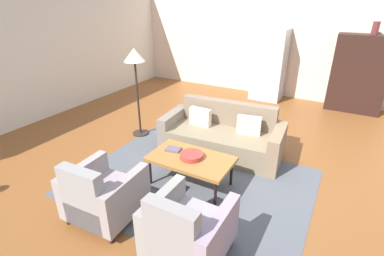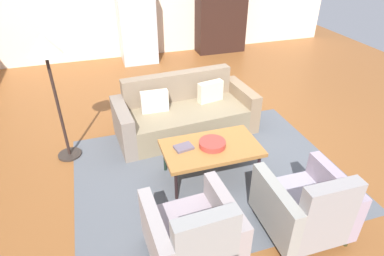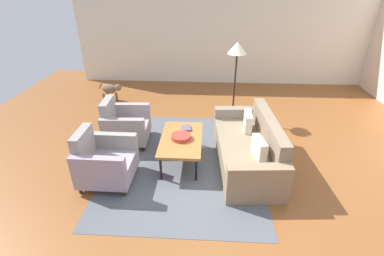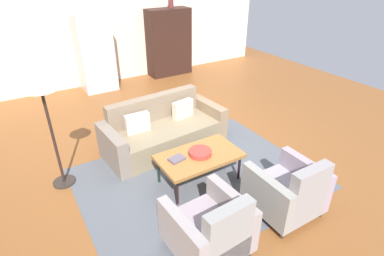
% 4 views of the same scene
% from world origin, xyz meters
% --- Properties ---
extents(ground_plane, '(11.16, 11.16, 0.00)m').
position_xyz_m(ground_plane, '(0.00, 0.00, 0.00)').
color(ground_plane, brown).
extents(wall_back, '(9.30, 0.12, 2.80)m').
position_xyz_m(wall_back, '(0.00, 4.17, 1.40)').
color(wall_back, beige).
rests_on(wall_back, ground).
extents(area_rug, '(3.40, 2.60, 0.01)m').
position_xyz_m(area_rug, '(-0.39, -0.74, 0.00)').
color(area_rug, '#52565D').
rests_on(area_rug, ground).
extents(couch, '(2.16, 1.05, 0.86)m').
position_xyz_m(couch, '(-0.40, 0.39, 0.29)').
color(couch, '#817156').
rests_on(couch, ground).
extents(coffee_table, '(1.20, 0.70, 0.46)m').
position_xyz_m(coffee_table, '(-0.39, -0.79, 0.42)').
color(coffee_table, black).
rests_on(coffee_table, ground).
extents(armchair_left, '(0.84, 0.84, 0.88)m').
position_xyz_m(armchair_left, '(-0.99, -1.96, 0.34)').
color(armchair_left, '#331A11').
rests_on(armchair_left, ground).
extents(armchair_right, '(0.81, 0.81, 0.88)m').
position_xyz_m(armchair_right, '(0.21, -1.96, 0.34)').
color(armchair_right, '#332122').
rests_on(armchair_right, ground).
extents(fruit_bowl, '(0.33, 0.33, 0.07)m').
position_xyz_m(fruit_bowl, '(-0.38, -0.79, 0.49)').
color(fruit_bowl, '#B1362E').
rests_on(fruit_bowl, coffee_table).
extents(book_stack, '(0.25, 0.19, 0.03)m').
position_xyz_m(book_stack, '(-0.73, -0.73, 0.48)').
color(book_stack, '#5E525F').
rests_on(book_stack, coffee_table).
extents(cabinet, '(1.20, 0.51, 1.80)m').
position_xyz_m(cabinet, '(1.56, 3.83, 0.90)').
color(cabinet, black).
rests_on(cabinet, ground).
extents(vase_tall, '(0.14, 0.14, 0.28)m').
position_xyz_m(vase_tall, '(1.66, 3.82, 1.94)').
color(vase_tall, brown).
rests_on(vase_tall, cabinet).
extents(refrigerator, '(0.80, 0.73, 1.85)m').
position_xyz_m(refrigerator, '(-0.54, 3.72, 0.93)').
color(refrigerator, '#B7BABF').
rests_on(refrigerator, ground).
extents(floor_lamp, '(0.40, 0.40, 1.72)m').
position_xyz_m(floor_lamp, '(-2.14, 0.21, 1.44)').
color(floor_lamp, '#2D2621').
rests_on(floor_lamp, ground).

